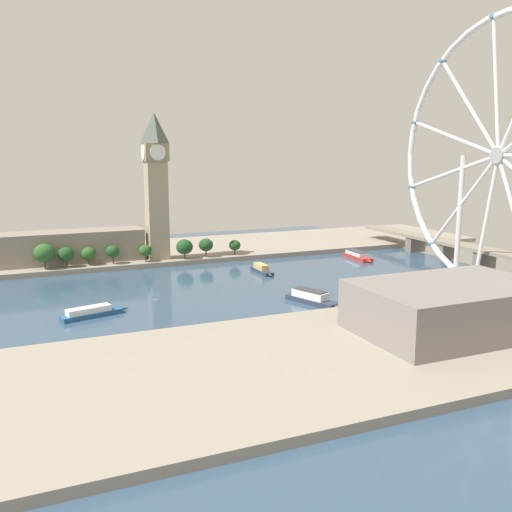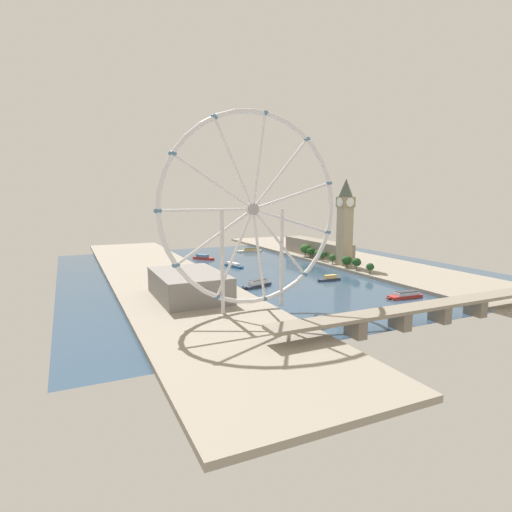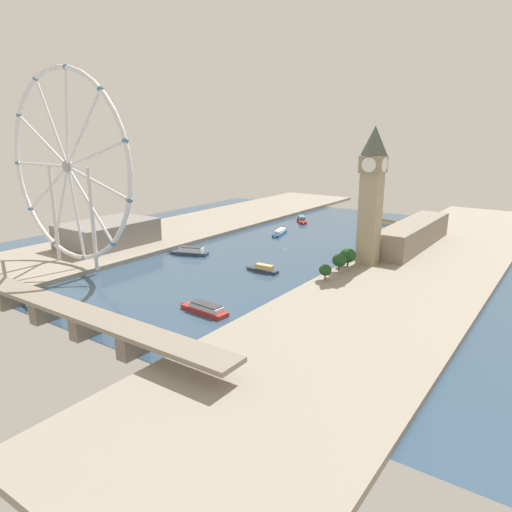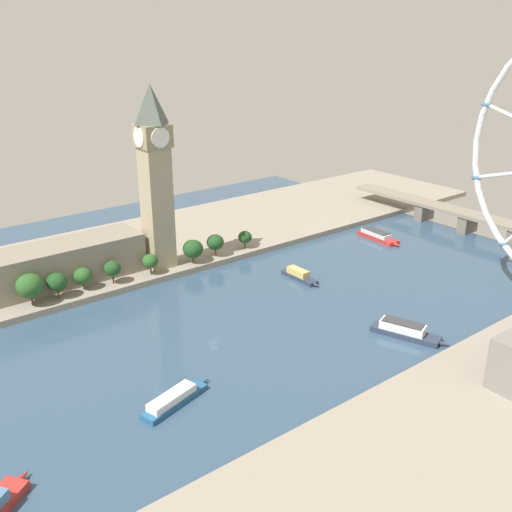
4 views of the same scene
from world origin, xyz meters
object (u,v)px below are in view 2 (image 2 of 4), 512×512
Objects in this scene: clock_tower at (345,221)px; tour_boat_3 at (250,250)px; tour_boat_1 at (329,278)px; ferris_wheel at (253,210)px; tour_boat_4 at (203,257)px; river_bridge at (421,310)px; tour_boat_0 at (234,265)px; tour_boat_2 at (257,284)px; parliament_block at (317,248)px; riverside_hall at (189,285)px; tour_boat_5 at (405,295)px.

clock_tower is 2.41× the size of tour_boat_3.
clock_tower reaches higher than tour_boat_1.
ferris_wheel is 4.97× the size of tour_boat_1.
clock_tower is 166.83m from tour_boat_4.
clock_tower is 0.72× the size of ferris_wheel.
river_bridge is at bearing 66.45° from clock_tower.
tour_boat_2 reaches higher than tour_boat_0.
parliament_block is at bearing 130.79° from tour_boat_3.
tour_boat_1 is at bearing 42.97° from clock_tower.
tour_boat_3 is 81.46m from tour_boat_4.
riverside_hall is at bearing -1.00° from tour_boat_2.
tour_boat_2 is at bearing -117.14° from ferris_wheel.
tour_boat_3 is (-77.92, -189.60, -0.36)m from tour_boat_2.
tour_boat_5 is (-39.23, -51.09, -6.64)m from river_bridge.
tour_boat_0 is at bearing -23.83° from tour_boat_4.
parliament_block is 229.18m from riverside_hall.
tour_boat_3 is (39.40, -147.70, -46.03)m from clock_tower.
tour_boat_0 is (25.54, -223.25, -6.87)m from river_bridge.
parliament_block is at bearing 32.19° from tour_boat_4.
tour_boat_5 is at bearing 100.70° from tour_boat_1.
tour_boat_1 is (-102.05, -63.38, -63.03)m from ferris_wheel.
tour_boat_0 is 113.32m from tour_boat_3.
tour_boat_1 is 67.19m from tour_boat_2.
clock_tower is 0.45× the size of river_bridge.
tour_boat_3 is (-60.77, -95.65, 0.23)m from tour_boat_0.
river_bridge is 5.43× the size of tour_boat_3.
tour_boat_5 is at bearing -17.48° from tour_boat_4.
tour_boat_1 is 0.90× the size of tour_boat_4.
ferris_wheel is 181.82m from tour_boat_0.
tour_boat_2 is at bearing 39.77° from parliament_block.
parliament_block is 1.67× the size of riverside_hall.
ferris_wheel reaches higher than tour_boat_0.
parliament_block is at bearing -100.12° from tour_boat_5.
tour_boat_4 is at bearing -45.04° from clock_tower.
riverside_hall is 2.75× the size of tour_boat_1.
tour_boat_0 is at bearing -64.08° from tour_boat_1.
ferris_wheel is at bearing -32.92° from tour_boat_0.
tour_boat_3 is 1.33× the size of tour_boat_4.
clock_tower is at bearing 9.03° from tour_boat_4.
tour_boat_3 reaches higher than tour_boat_1.
tour_boat_1 reaches higher than tour_boat_0.
clock_tower is 1.29× the size of riverside_hall.
tour_boat_2 reaches higher than tour_boat_3.
ferris_wheel is at bearing 42.66° from tour_boat_2.
parliament_block is (-9.92, -64.00, -35.96)m from clock_tower.
parliament_block is at bearing 81.10° from tour_boat_0.
parliament_block is at bearing -119.33° from tour_boat_1.
clock_tower reaches higher than tour_boat_3.
tour_boat_4 is (13.17, -61.44, 0.38)m from tour_boat_0.
tour_boat_3 is at bearing -96.30° from river_bridge.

